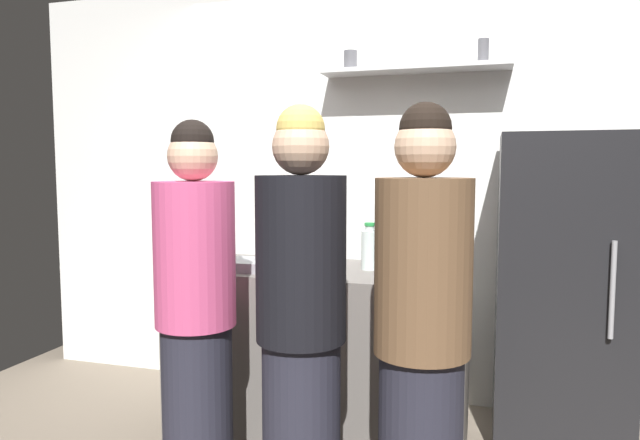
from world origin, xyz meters
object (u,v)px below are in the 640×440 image
wine_bottle_green_glass (198,242)px  wine_bottle_pale_glass (289,244)px  utensil_holder (321,251)px  person_brown_jacket (422,342)px  wine_bottle_amber_glass (460,247)px  refrigerator (562,291)px  person_pink_top (196,316)px  baking_pan (261,265)px  water_bottle_plastic (369,249)px  wine_bottle_dark_glass (402,243)px  person_blonde (301,329)px

wine_bottle_green_glass → wine_bottle_pale_glass: bearing=28.1°
utensil_holder → person_brown_jacket: (0.66, -0.98, -0.16)m
utensil_holder → wine_bottle_amber_glass: wine_bottle_amber_glass is taller
refrigerator → person_pink_top: size_ratio=0.98×
baking_pan → person_pink_top: 0.55m
wine_bottle_green_glass → water_bottle_plastic: 0.89m
water_bottle_plastic → utensil_holder: bearing=154.7°
utensil_holder → wine_bottle_pale_glass: wine_bottle_pale_glass is taller
person_brown_jacket → baking_pan: bearing=-21.4°
wine_bottle_amber_glass → wine_bottle_pale_glass: wine_bottle_amber_glass is taller
person_pink_top → person_brown_jacket: 0.98m
wine_bottle_dark_glass → wine_bottle_amber_glass: (0.31, -0.11, 0.00)m
person_pink_top → person_blonde: person_blonde is taller
refrigerator → wine_bottle_pale_glass: bearing=-170.7°
baking_pan → wine_bottle_amber_glass: wine_bottle_amber_glass is taller
baking_pan → wine_bottle_dark_glass: bearing=32.3°
refrigerator → utensil_holder: 1.26m
utensil_holder → wine_bottle_green_glass: (-0.58, -0.30, 0.07)m
wine_bottle_dark_glass → baking_pan: bearing=-147.7°
refrigerator → wine_bottle_green_glass: (-1.83, -0.46, 0.24)m
wine_bottle_green_glass → wine_bottle_pale_glass: 0.48m
utensil_holder → person_pink_top: 0.91m
utensil_holder → person_brown_jacket: size_ratio=0.13×
wine_bottle_pale_glass → person_blonde: size_ratio=0.17×
person_blonde → wine_bottle_green_glass: bearing=-54.4°
wine_bottle_amber_glass → wine_bottle_pale_glass: size_ratio=1.10×
person_blonde → water_bottle_plastic: bearing=-110.8°
refrigerator → wine_bottle_green_glass: size_ratio=4.80×
person_pink_top → wine_bottle_amber_glass: bearing=88.8°
utensil_holder → person_blonde: (0.20, -0.96, -0.15)m
utensil_holder → wine_bottle_dark_glass: wine_bottle_dark_glass is taller
baking_pan → person_brown_jacket: (0.88, -0.67, -0.12)m
baking_pan → wine_bottle_pale_glass: size_ratio=1.21×
wine_bottle_green_glass → water_bottle_plastic: size_ratio=1.40×
refrigerator → water_bottle_plastic: refrigerator is taller
baking_pan → person_brown_jacket: size_ratio=0.21×
baking_pan → wine_bottle_green_glass: size_ratio=1.02×
wine_bottle_pale_glass → person_blonde: (0.36, -0.88, -0.20)m
refrigerator → person_brown_jacket: bearing=-117.4°
water_bottle_plastic → person_brown_jacket: bearing=-66.7°
wine_bottle_dark_glass → utensil_holder: bearing=-167.0°
refrigerator → wine_bottle_amber_glass: 0.58m
baking_pan → utensil_holder: utensil_holder is taller
utensil_holder → person_brown_jacket: person_brown_jacket is taller
baking_pan → person_blonde: size_ratio=0.20×
wine_bottle_green_glass → wine_bottle_amber_glass: size_ratio=1.07×
utensil_holder → wine_bottle_green_glass: 0.66m
person_brown_jacket → wine_bottle_amber_glass: bearing=-79.1°
wine_bottle_pale_glass → refrigerator: bearing=9.3°
water_bottle_plastic → wine_bottle_dark_glass: bearing=61.1°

